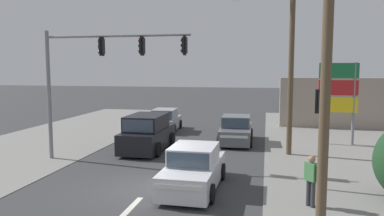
{
  "coord_description": "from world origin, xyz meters",
  "views": [
    {
      "loc": [
        4.04,
        -12.27,
        4.3
      ],
      "look_at": [
        0.78,
        4.0,
        2.51
      ],
      "focal_mm": 35.0,
      "sensor_mm": 36.0,
      "label": 1
    }
  ],
  "objects_px": {
    "pedestal_signal_right_kerb": "(321,122)",
    "suv_oncoming_mid": "(148,134)",
    "traffic_signal_mast": "(95,67)",
    "sedan_oncoming_near": "(194,169)",
    "shopping_plaza_sign": "(338,92)",
    "sedan_crossing_left": "(236,130)",
    "pedestrian_at_kerb": "(311,178)",
    "utility_pole_foreground_right": "(322,27)",
    "hatchback_receding_far": "(166,121)",
    "utility_pole_midground_right": "(289,37)"
  },
  "relations": [
    {
      "from": "shopping_plaza_sign",
      "to": "suv_oncoming_mid",
      "type": "bearing_deg",
      "value": -160.42
    },
    {
      "from": "pedestal_signal_right_kerb",
      "to": "sedan_crossing_left",
      "type": "relative_size",
      "value": 0.83
    },
    {
      "from": "pedestal_signal_right_kerb",
      "to": "suv_oncoming_mid",
      "type": "xyz_separation_m",
      "value": [
        -7.92,
        4.89,
        -1.53
      ]
    },
    {
      "from": "traffic_signal_mast",
      "to": "hatchback_receding_far",
      "type": "relative_size",
      "value": 1.86
    },
    {
      "from": "traffic_signal_mast",
      "to": "pedestal_signal_right_kerb",
      "type": "relative_size",
      "value": 1.94
    },
    {
      "from": "utility_pole_foreground_right",
      "to": "pedestal_signal_right_kerb",
      "type": "distance_m",
      "value": 4.84
    },
    {
      "from": "hatchback_receding_far",
      "to": "traffic_signal_mast",
      "type": "bearing_deg",
      "value": -95.7
    },
    {
      "from": "traffic_signal_mast",
      "to": "shopping_plaza_sign",
      "type": "height_order",
      "value": "traffic_signal_mast"
    },
    {
      "from": "traffic_signal_mast",
      "to": "pedestrian_at_kerb",
      "type": "relative_size",
      "value": 4.23
    },
    {
      "from": "traffic_signal_mast",
      "to": "suv_oncoming_mid",
      "type": "distance_m",
      "value": 4.63
    },
    {
      "from": "utility_pole_foreground_right",
      "to": "pedestal_signal_right_kerb",
      "type": "relative_size",
      "value": 2.76
    },
    {
      "from": "traffic_signal_mast",
      "to": "suv_oncoming_mid",
      "type": "xyz_separation_m",
      "value": [
        1.57,
        2.63,
        -3.47
      ]
    },
    {
      "from": "traffic_signal_mast",
      "to": "pedestal_signal_right_kerb",
      "type": "distance_m",
      "value": 9.95
    },
    {
      "from": "pedestal_signal_right_kerb",
      "to": "hatchback_receding_far",
      "type": "bearing_deg",
      "value": 128.2
    },
    {
      "from": "utility_pole_foreground_right",
      "to": "sedan_crossing_left",
      "type": "xyz_separation_m",
      "value": [
        -2.98,
        11.72,
        -4.58
      ]
    },
    {
      "from": "pedestal_signal_right_kerb",
      "to": "sedan_crossing_left",
      "type": "bearing_deg",
      "value": 114.37
    },
    {
      "from": "hatchback_receding_far",
      "to": "sedan_crossing_left",
      "type": "distance_m",
      "value": 5.93
    },
    {
      "from": "shopping_plaza_sign",
      "to": "sedan_crossing_left",
      "type": "distance_m",
      "value": 6.06
    },
    {
      "from": "pedestal_signal_right_kerb",
      "to": "hatchback_receding_far",
      "type": "relative_size",
      "value": 0.96
    },
    {
      "from": "utility_pole_midground_right",
      "to": "sedan_crossing_left",
      "type": "relative_size",
      "value": 2.53
    },
    {
      "from": "utility_pole_foreground_right",
      "to": "pedestrian_at_kerb",
      "type": "bearing_deg",
      "value": 86.75
    },
    {
      "from": "utility_pole_midground_right",
      "to": "hatchback_receding_far",
      "type": "height_order",
      "value": "utility_pole_midground_right"
    },
    {
      "from": "sedan_crossing_left",
      "to": "pedestal_signal_right_kerb",
      "type": "bearing_deg",
      "value": -65.63
    },
    {
      "from": "sedan_oncoming_near",
      "to": "pedestrian_at_kerb",
      "type": "distance_m",
      "value": 4.04
    },
    {
      "from": "suv_oncoming_mid",
      "to": "pedestrian_at_kerb",
      "type": "height_order",
      "value": "suv_oncoming_mid"
    },
    {
      "from": "shopping_plaza_sign",
      "to": "hatchback_receding_far",
      "type": "height_order",
      "value": "shopping_plaza_sign"
    },
    {
      "from": "pedestrian_at_kerb",
      "to": "sedan_crossing_left",
      "type": "bearing_deg",
      "value": 107.72
    },
    {
      "from": "shopping_plaza_sign",
      "to": "sedan_crossing_left",
      "type": "relative_size",
      "value": 1.07
    },
    {
      "from": "utility_pole_foreground_right",
      "to": "shopping_plaza_sign",
      "type": "distance_m",
      "value": 12.77
    },
    {
      "from": "shopping_plaza_sign",
      "to": "traffic_signal_mast",
      "type": "bearing_deg",
      "value": -151.83
    },
    {
      "from": "shopping_plaza_sign",
      "to": "sedan_oncoming_near",
      "type": "distance_m",
      "value": 11.43
    },
    {
      "from": "hatchback_receding_far",
      "to": "pedestal_signal_right_kerb",
      "type": "bearing_deg",
      "value": -51.8
    },
    {
      "from": "hatchback_receding_far",
      "to": "suv_oncoming_mid",
      "type": "bearing_deg",
      "value": -83.41
    },
    {
      "from": "traffic_signal_mast",
      "to": "sedan_oncoming_near",
      "type": "height_order",
      "value": "traffic_signal_mast"
    },
    {
      "from": "sedan_crossing_left",
      "to": "traffic_signal_mast",
      "type": "bearing_deg",
      "value": -136.59
    },
    {
      "from": "utility_pole_foreground_right",
      "to": "sedan_crossing_left",
      "type": "height_order",
      "value": "utility_pole_foreground_right"
    },
    {
      "from": "utility_pole_midground_right",
      "to": "suv_oncoming_mid",
      "type": "xyz_separation_m",
      "value": [
        -7.06,
        -0.42,
        -4.91
      ]
    },
    {
      "from": "traffic_signal_mast",
      "to": "suv_oncoming_mid",
      "type": "height_order",
      "value": "traffic_signal_mast"
    },
    {
      "from": "sedan_oncoming_near",
      "to": "sedan_crossing_left",
      "type": "xyz_separation_m",
      "value": [
        0.8,
        8.64,
        0.0
      ]
    },
    {
      "from": "pedestal_signal_right_kerb",
      "to": "traffic_signal_mast",
      "type": "bearing_deg",
      "value": 166.59
    },
    {
      "from": "shopping_plaza_sign",
      "to": "sedan_oncoming_near",
      "type": "bearing_deg",
      "value": -124.76
    },
    {
      "from": "traffic_signal_mast",
      "to": "pedestrian_at_kerb",
      "type": "xyz_separation_m",
      "value": [
        9.02,
        -4.08,
        -3.43
      ]
    },
    {
      "from": "hatchback_receding_far",
      "to": "sedan_crossing_left",
      "type": "xyz_separation_m",
      "value": [
        5.06,
        -3.09,
        0.0
      ]
    },
    {
      "from": "pedestal_signal_right_kerb",
      "to": "suv_oncoming_mid",
      "type": "bearing_deg",
      "value": 148.3
    },
    {
      "from": "pedestrian_at_kerb",
      "to": "suv_oncoming_mid",
      "type": "bearing_deg",
      "value": 137.99
    },
    {
      "from": "utility_pole_foreground_right",
      "to": "traffic_signal_mast",
      "type": "xyz_separation_m",
      "value": [
        -8.9,
        6.12,
        -0.93
      ]
    },
    {
      "from": "hatchback_receding_far",
      "to": "pedestrian_at_kerb",
      "type": "relative_size",
      "value": 2.28
    },
    {
      "from": "suv_oncoming_mid",
      "to": "sedan_oncoming_near",
      "type": "xyz_separation_m",
      "value": [
        3.56,
        -5.67,
        -0.18
      ]
    },
    {
      "from": "hatchback_receding_far",
      "to": "pedestrian_at_kerb",
      "type": "bearing_deg",
      "value": -57.46
    },
    {
      "from": "shopping_plaza_sign",
      "to": "suv_oncoming_mid",
      "type": "xyz_separation_m",
      "value": [
        -9.94,
        -3.54,
        -2.1
      ]
    }
  ]
}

